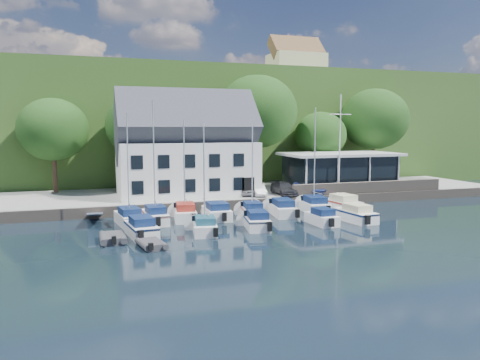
{
  "coord_description": "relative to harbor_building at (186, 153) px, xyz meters",
  "views": [
    {
      "loc": [
        -16.95,
        -31.86,
        8.06
      ],
      "look_at": [
        -3.52,
        9.0,
        3.19
      ],
      "focal_mm": 35.0,
      "sensor_mm": 36.0,
      "label": 1
    }
  ],
  "objects": [
    {
      "name": "ground",
      "position": [
        7.0,
        -16.5,
        -5.35
      ],
      "size": [
        180.0,
        180.0,
        0.0
      ],
      "primitive_type": "plane",
      "color": "black",
      "rests_on": "ground"
    },
    {
      "name": "quay",
      "position": [
        7.0,
        1.0,
        -4.85
      ],
      "size": [
        60.0,
        13.0,
        1.0
      ],
      "primitive_type": "cube",
      "color": "gray",
      "rests_on": "ground"
    },
    {
      "name": "quay_face",
      "position": [
        7.0,
        -5.5,
        -4.85
      ],
      "size": [
        60.0,
        0.3,
        1.0
      ],
      "primitive_type": "cube",
      "color": "#6D6257",
      "rests_on": "ground"
    },
    {
      "name": "hillside",
      "position": [
        7.0,
        45.5,
        2.65
      ],
      "size": [
        160.0,
        75.0,
        16.0
      ],
      "primitive_type": "cube",
      "color": "#345620",
      "rests_on": "ground"
    },
    {
      "name": "field_patch",
      "position": [
        15.0,
        53.5,
        10.8
      ],
      "size": [
        50.0,
        30.0,
        0.3
      ],
      "primitive_type": "cube",
      "color": "#555D2E",
      "rests_on": "hillside"
    },
    {
      "name": "farmhouse",
      "position": [
        29.0,
        35.5,
        14.75
      ],
      "size": [
        10.4,
        7.0,
        8.2
      ],
      "primitive_type": null,
      "color": "beige",
      "rests_on": "hillside"
    },
    {
      "name": "harbor_building",
      "position": [
        0.0,
        0.0,
        0.0
      ],
      "size": [
        14.4,
        8.2,
        8.7
      ],
      "primitive_type": null,
      "color": "white",
      "rests_on": "quay"
    },
    {
      "name": "club_pavilion",
      "position": [
        18.0,
        -0.5,
        -2.3
      ],
      "size": [
        13.2,
        7.2,
        4.1
      ],
      "primitive_type": null,
      "color": "black",
      "rests_on": "quay"
    },
    {
      "name": "seawall",
      "position": [
        19.0,
        -5.1,
        -3.75
      ],
      "size": [
        18.0,
        0.5,
        1.2
      ],
      "primitive_type": "cube",
      "color": "#6D6257",
      "rests_on": "quay"
    },
    {
      "name": "gangway",
      "position": [
        -9.5,
        -7.5,
        -5.35
      ],
      "size": [
        1.2,
        6.0,
        1.4
      ],
      "primitive_type": null,
      "color": "silver",
      "rests_on": "ground"
    },
    {
      "name": "car_silver",
      "position": [
        5.71,
        -2.63,
        -3.74
      ],
      "size": [
        2.07,
        3.78,
        1.22
      ],
      "primitive_type": "imported",
      "rotation": [
        0.0,
        0.0,
        -0.19
      ],
      "color": "#B1B0B5",
      "rests_on": "quay"
    },
    {
      "name": "car_white",
      "position": [
        6.9,
        -3.37,
        -3.79
      ],
      "size": [
        1.81,
        3.57,
        1.12
      ],
      "primitive_type": "imported",
      "rotation": [
        0.0,
        0.0,
        -0.19
      ],
      "color": "silver",
      "rests_on": "quay"
    },
    {
      "name": "car_dgrey",
      "position": [
        9.66,
        -3.5,
        -3.69
      ],
      "size": [
        1.99,
        4.59,
        1.32
      ],
      "primitive_type": "imported",
      "rotation": [
        0.0,
        0.0,
        -0.03
      ],
      "color": "#2C2D31",
      "rests_on": "quay"
    },
    {
      "name": "car_blue",
      "position": [
        12.82,
        -3.25,
        -3.64
      ],
      "size": [
        1.68,
        4.17,
        1.42
      ],
      "primitive_type": "imported",
      "rotation": [
        0.0,
        0.0,
        0.01
      ],
      "color": "navy",
      "rests_on": "quay"
    },
    {
      "name": "flagpole",
      "position": [
        15.79,
        -4.2,
        0.91
      ],
      "size": [
        2.52,
        0.2,
        10.52
      ],
      "primitive_type": null,
      "color": "white",
      "rests_on": "quay"
    },
    {
      "name": "tree_0",
      "position": [
        -13.27,
        5.52,
        0.73
      ],
      "size": [
        7.44,
        7.44,
        10.17
      ],
      "primitive_type": null,
      "color": "#14350F",
      "rests_on": "quay"
    },
    {
      "name": "tree_1",
      "position": [
        -4.06,
        4.79,
        1.01
      ],
      "size": [
        7.84,
        7.84,
        10.72
      ],
      "primitive_type": null,
      "color": "#14350F",
      "rests_on": "quay"
    },
    {
      "name": "tree_2",
      "position": [
        4.45,
        5.14,
        0.71
      ],
      "size": [
        7.41,
        7.41,
        10.13
      ],
      "primitive_type": null,
      "color": "#14350F",
      "rests_on": "quay"
    },
    {
      "name": "tree_3",
      "position": [
        9.75,
        4.94,
        2.3
      ],
      "size": [
        9.73,
        9.73,
        13.3
      ],
      "primitive_type": null,
      "color": "#14350F",
      "rests_on": "quay"
    },
    {
      "name": "tree_4",
      "position": [
        18.52,
        5.3,
        0.16
      ],
      "size": [
        6.6,
        6.6,
        9.02
      ],
      "primitive_type": null,
      "color": "#14350F",
      "rests_on": "quay"
    },
    {
      "name": "tree_5",
      "position": [
        26.3,
        5.07,
        1.71
      ],
      "size": [
        8.87,
        8.87,
        12.12
      ],
      "primitive_type": null,
      "color": "#14350F",
      "rests_on": "quay"
    },
    {
      "name": "boat_r1_0",
      "position": [
        -6.77,
        -9.35,
        -0.71
      ],
      "size": [
        2.72,
        6.4,
        9.28
      ],
      "primitive_type": null,
      "rotation": [
        0.0,
        0.0,
        0.13
      ],
      "color": "white",
      "rests_on": "ground"
    },
    {
      "name": "boat_r1_1",
      "position": [
        -4.63,
        -9.21,
        -0.69
      ],
      "size": [
        2.09,
        5.96,
        9.32
      ],
      "primitive_type": null,
      "rotation": [
        0.0,
        0.0,
        0.03
      ],
      "color": "white",
      "rests_on": "ground"
    },
    {
      "name": "boat_r1_2",
      "position": [
        -1.98,
        -8.7,
        -0.69
      ],
      "size": [
        2.74,
        6.12,
        9.32
      ],
      "primitive_type": null,
      "rotation": [
        0.0,
        0.0,
        -0.13
      ],
      "color": "white",
      "rests_on": "ground"
    },
    {
      "name": "boat_r1_3",
      "position": [
        0.78,
        -9.11,
        -4.59
      ],
      "size": [
        2.38,
        5.72,
        1.52
      ],
      "primitive_type": null,
      "rotation": [
        0.0,
        0.0,
        -0.04
      ],
      "color": "white",
      "rests_on": "ground"
    },
    {
      "name": "boat_r1_4",
      "position": [
        4.0,
        -9.42,
        -0.99
      ],
      "size": [
        2.76,
        5.45,
        8.71
      ],
      "primitive_type": null,
      "rotation": [
        0.0,
        0.0,
        -0.17
      ],
      "color": "white",
      "rests_on": "ground"
    },
    {
      "name": "boat_r1_5",
      "position": [
        7.0,
        -9.2,
        -4.59
      ],
      "size": [
        2.91,
        6.93,
        1.52
      ],
      "primitive_type": null,
      "rotation": [
        0.0,
        0.0,
        -0.14
      ],
      "color": "white",
      "rests_on": "ground"
    },
    {
      "name": "boat_r1_6",
      "position": [
        10.56,
        -8.62,
        -0.63
      ],
      "size": [
        2.82,
        6.33,
        9.44
      ],
      "primitive_type": null,
      "rotation": [
        0.0,
        0.0,
        -0.11
      ],
      "color": "white",
      "rests_on": "ground"
    },
    {
      "name": "boat_r1_7",
      "position": [
        13.62,
        -8.61,
        -4.56
      ],
      "size": [
        3.06,
        6.1,
        1.57
      ],
      "primitive_type": null,
      "rotation": [
        0.0,
        0.0,
        0.14
      ],
      "color": "white",
      "rests_on": "ground"
    },
    {
      "name": "boat_r2_0",
      "position": [
        -6.29,
        -13.8,
        -4.58
      ],
      "size": [
        2.65,
        6.01,
        1.54
      ],
      "primitive_type": null,
      "rotation": [
        0.0,
        0.0,
        0.12
      ],
      "color": "white",
      "rests_on": "ground"
    },
    {
      "name": "boat_r2_1",
      "position": [
        -1.61,
        -14.36,
        -1.24
      ],
      "size": [
        2.73,
        5.46,
        8.23
      ],
      "primitive_type": null,
      "rotation": [
        0.0,
        0.0,
        -0.17
      ],
      "color": "white",
      "rests_on": "ground"
    },
    {
      "name": "boat_r2_2",
      "position": [
        2.75,
        -14.03,
        -4.61
      ],
      "size": [
        2.74,
        5.33,
        1.48
      ],
      "primitive_type": null,
      "rotation": [
        0.0,
        0.0,
        -0.17
      ],
      "color": "white",
      "rests_on": "ground"
    },
    {
      "name": "boat_r2_3",
      "position": [
        8.46,
        -14.13,
        -4.65
      ],
      "size": [
        1.95,
        4.81,
        1.4
      ],
      "primitive_type": null,
      "rotation": [
        0.0,
        0.0,
        0.04
      ],
      "color": "white",
      "rests_on": "ground"
    },
    {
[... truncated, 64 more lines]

